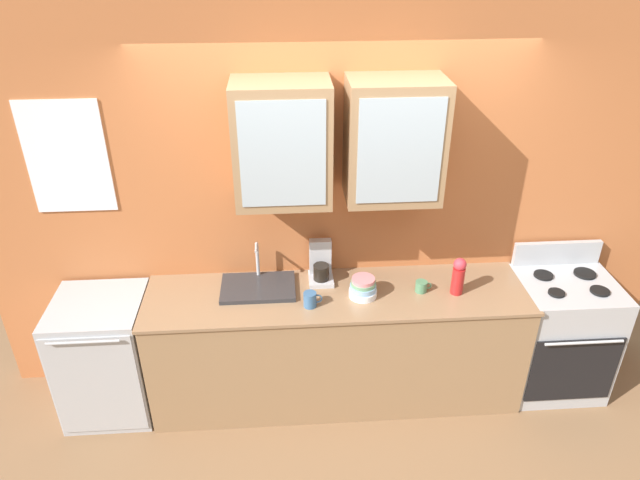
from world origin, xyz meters
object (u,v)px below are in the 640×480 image
sink_faucet (258,286)px  bowl_stack (363,288)px  stove_range (558,334)px  cup_near_sink (310,299)px  dishwasher (107,356)px  cup_near_bowls (421,286)px  vase (458,276)px  coffee_maker (321,266)px

sink_faucet → bowl_stack: (0.71, -0.13, 0.05)m
stove_range → cup_near_sink: 1.90m
bowl_stack → dishwasher: 1.86m
cup_near_sink → cup_near_bowls: bearing=8.6°
stove_range → bowl_stack: (-1.47, -0.04, 0.51)m
stove_range → vase: bearing=-176.9°
sink_faucet → bowl_stack: bearing=-10.6°
bowl_stack → coffee_maker: 0.36m
coffee_maker → vase: bearing=-14.8°
stove_range → sink_faucet: (-2.18, 0.10, 0.47)m
cup_near_bowls → coffee_maker: bearing=163.1°
stove_range → bowl_stack: size_ratio=5.73×
bowl_stack → coffee_maker: size_ratio=0.65×
bowl_stack → vase: (0.64, -0.01, 0.07)m
sink_faucet → cup_near_sink: sink_faucet is taller
sink_faucet → cup_near_sink: bearing=-32.6°
sink_faucet → cup_near_sink: (0.35, -0.22, 0.03)m
bowl_stack → dishwasher: size_ratio=0.21×
stove_range → coffee_maker: (-1.74, 0.20, 0.55)m
cup_near_bowls → dishwasher: (-2.19, 0.01, -0.49)m
vase → bowl_stack: bearing=179.2°
vase → cup_near_sink: vase is taller
bowl_stack → vase: vase is taller
cup_near_bowls → bowl_stack: bearing=-176.3°
sink_faucet → dishwasher: sink_faucet is taller
stove_range → cup_near_sink: stove_range is taller
vase → dishwasher: (-2.43, 0.04, -0.59)m
cup_near_sink → coffee_maker: (0.09, 0.32, 0.06)m
vase → cup_near_bowls: bearing=171.5°
sink_faucet → bowl_stack: sink_faucet is taller
cup_near_bowls → dishwasher: 2.25m
sink_faucet → cup_near_bowls: 1.12m
coffee_maker → cup_near_bowls: bearing=-16.9°
coffee_maker → sink_faucet: bearing=-167.2°
vase → cup_near_bowls: vase is taller
bowl_stack → cup_near_sink: size_ratio=1.51×
stove_range → cup_near_bowls: stove_range is taller
sink_faucet → vase: (1.35, -0.14, 0.12)m
sink_faucet → coffee_maker: (0.44, 0.10, 0.09)m
stove_range → bowl_stack: stove_range is taller
dishwasher → sink_faucet: bearing=5.3°
vase → coffee_maker: bearing=165.2°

